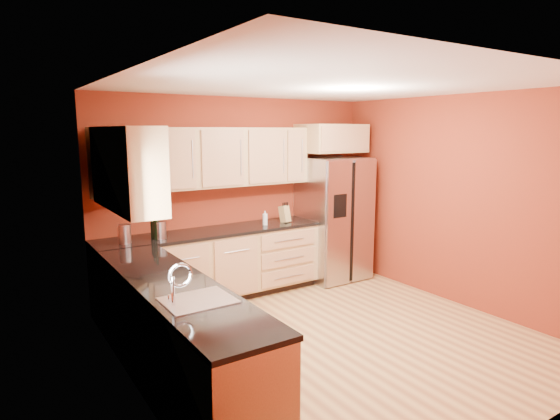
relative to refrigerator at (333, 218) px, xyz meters
name	(u,v)px	position (x,y,z in m)	size (l,w,h in m)	color
floor	(331,338)	(-1.35, -1.62, -0.89)	(4.00, 4.00, 0.00)	#9A663B
ceiling	(336,84)	(-1.35, -1.62, 1.71)	(4.00, 4.00, 0.00)	white
wall_back	(239,195)	(-1.35, 0.38, 0.41)	(4.00, 0.04, 2.60)	maroon
wall_front	(528,264)	(-1.35, -3.62, 0.41)	(4.00, 0.04, 2.60)	maroon
wall_left	(134,243)	(-3.35, -1.62, 0.41)	(0.04, 4.00, 2.60)	maroon
wall_right	(458,201)	(0.65, -1.62, 0.41)	(0.04, 4.00, 2.60)	maroon
base_cabinets_back	(213,267)	(-1.90, 0.07, -0.45)	(2.90, 0.60, 0.88)	tan
base_cabinets_left	(175,337)	(-3.05, -1.62, -0.45)	(0.60, 2.80, 0.88)	tan
countertop_back	(213,232)	(-1.90, 0.06, 0.01)	(2.90, 0.62, 0.04)	black
countertop_left	(174,285)	(-3.04, -1.62, 0.01)	(0.62, 2.80, 0.04)	black
upper_cabinets_back	(228,157)	(-1.60, 0.21, 0.94)	(2.30, 0.33, 0.75)	tan
upper_cabinets_left	(126,168)	(-3.19, -0.90, 0.94)	(0.33, 1.35, 0.75)	tan
corner_upper_cabinet	(118,162)	(-3.02, 0.04, 0.94)	(0.62, 0.33, 0.75)	tan
over_fridge_cabinet	(331,138)	(0.00, 0.07, 1.16)	(0.92, 0.60, 0.40)	tan
refrigerator	(333,218)	(0.00, 0.00, 0.00)	(0.90, 0.75, 1.78)	#BBBBC0
window	(156,222)	(-3.33, -2.12, 0.66)	(0.03, 0.90, 1.00)	white
sink_faucet	(198,281)	(-3.04, -2.12, 0.18)	(0.50, 0.42, 0.30)	silver
canister_left	(125,234)	(-3.00, -0.01, 0.14)	(0.13, 0.13, 0.21)	#BBBBC0
canister_right	(161,230)	(-2.59, -0.01, 0.13)	(0.13, 0.13, 0.20)	#BBBBC0
wine_bottle_a	(156,226)	(-2.65, -0.01, 0.18)	(0.07, 0.07, 0.30)	black
wine_bottle_b	(153,226)	(-2.65, 0.08, 0.18)	(0.07, 0.07, 0.29)	black
knife_block	(285,214)	(-0.84, 0.03, 0.14)	(0.11, 0.10, 0.23)	tan
soap_dispenser	(265,218)	(-1.17, 0.01, 0.12)	(0.06, 0.06, 0.19)	white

